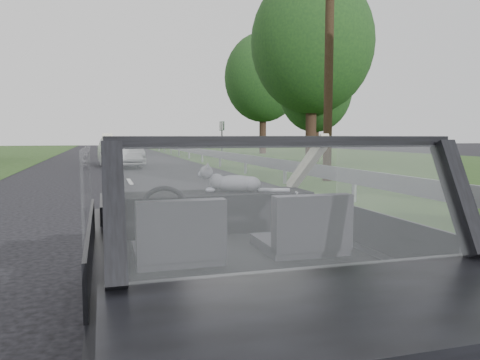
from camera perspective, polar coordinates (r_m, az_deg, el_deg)
ground at (r=3.39m, az=-1.01°, el=-19.81°), size 140.00×140.00×0.00m
subject_car at (r=3.15m, az=-1.03°, el=-7.81°), size 1.80×4.00×1.45m
dashboard at (r=3.72m, az=-3.60°, el=-3.81°), size 1.58×0.45×0.30m
driver_seat at (r=2.76m, az=-7.49°, el=-6.48°), size 0.50×0.72×0.42m
passenger_seat at (r=2.99m, az=7.92°, el=-5.57°), size 0.50×0.72×0.42m
steering_wheel at (r=3.36m, az=-9.16°, el=-3.68°), size 0.36×0.36×0.04m
cat at (r=3.73m, az=-0.52°, el=-0.29°), size 0.54×0.29×0.23m
guardrail at (r=13.96m, az=5.07°, el=1.86°), size 0.05×90.00×0.32m
other_car at (r=22.10m, az=-14.40°, el=3.26°), size 2.23×4.27×1.34m
highway_sign at (r=29.17m, az=-2.22°, el=4.87°), size 0.14×0.93×2.31m
utility_pole at (r=15.36m, az=10.81°, el=15.71°), size 0.28×0.28×8.42m
tree_1 at (r=24.66m, az=8.74°, el=12.97°), size 6.73×6.73×9.40m
tree_2 at (r=26.23m, az=9.13°, el=8.78°), size 4.68×4.68×6.01m
tree_3 at (r=37.99m, az=2.81°, el=10.27°), size 6.20×6.20×9.29m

